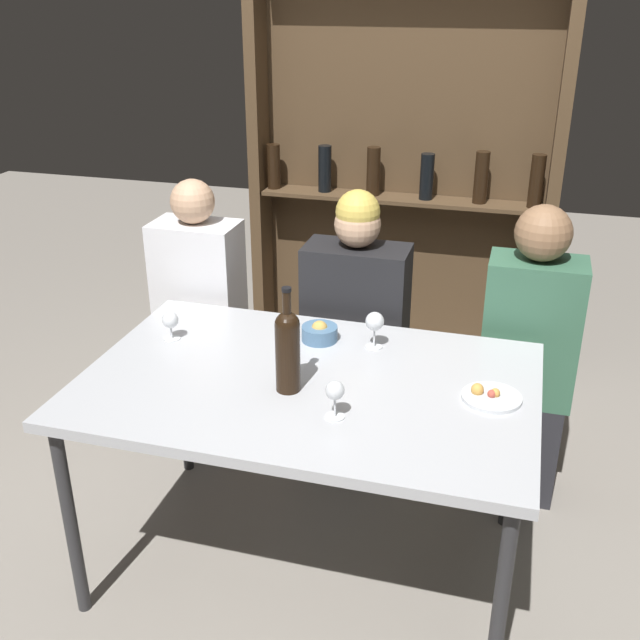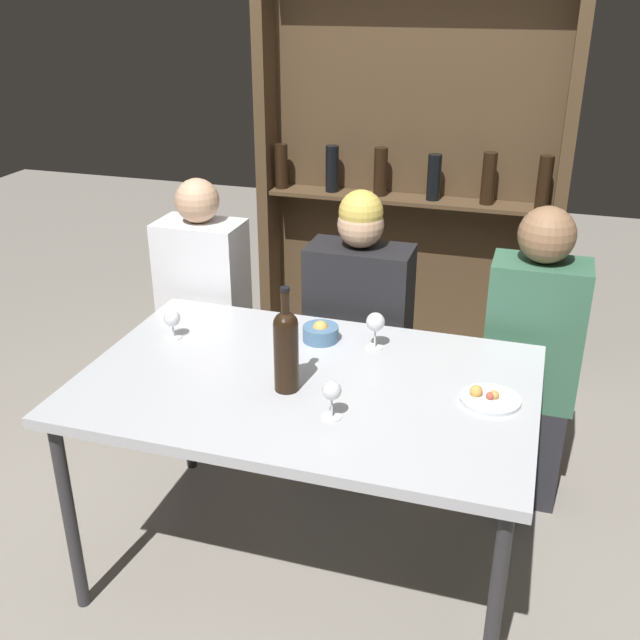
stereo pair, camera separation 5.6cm
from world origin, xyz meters
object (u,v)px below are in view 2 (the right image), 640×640
wine_glass_1 (172,320)px  snack_bowl (321,332)px  wine_glass_0 (332,392)px  seated_person_left (206,325)px  wine_bottle (286,347)px  seated_person_center (358,345)px  seated_person_right (529,367)px  wine_glass_2 (375,323)px  food_plate_0 (489,398)px

wine_glass_1 → snack_bowl: bearing=14.7°
wine_glass_0 → seated_person_left: (-0.83, 0.86, -0.28)m
wine_glass_0 → wine_bottle: bearing=146.8°
wine_glass_1 → wine_bottle: bearing=-24.1°
wine_bottle → seated_person_center: size_ratio=0.28×
seated_person_left → seated_person_right: same height
wine_glass_2 → seated_person_left: (-0.84, 0.37, -0.29)m
seated_person_center → wine_glass_0: bearing=-80.9°
food_plate_0 → seated_person_left: seated_person_left is taller
seated_person_left → seated_person_center: bearing=0.0°
wine_bottle → wine_glass_1: bearing=155.9°
wine_glass_2 → wine_bottle: bearing=-118.5°
wine_glass_0 → seated_person_center: size_ratio=0.10×
food_plate_0 → snack_bowl: size_ratio=1.45×
wine_bottle → wine_glass_2: bearing=61.5°
snack_bowl → seated_person_left: 0.77m
wine_glass_1 → food_plate_0: (1.14, -0.12, -0.06)m
food_plate_0 → snack_bowl: 0.67m
seated_person_center → wine_glass_1: bearing=-138.4°
wine_glass_2 → wine_glass_1: bearing=-169.5°
wine_glass_0 → seated_person_left: bearing=133.9°
wine_glass_0 → seated_person_center: (-0.14, 0.86, -0.27)m
snack_bowl → seated_person_center: seated_person_center is taller
wine_glass_1 → wine_glass_2: (0.72, 0.13, 0.02)m
seated_person_right → wine_glass_2: bearing=-145.4°
wine_bottle → snack_bowl: size_ratio=2.70×
wine_glass_0 → food_plate_0: 0.50m
seated_person_right → wine_bottle: bearing=-135.0°
seated_person_left → wine_glass_1: bearing=-76.5°
seated_person_center → seated_person_right: (0.69, 0.00, 0.00)m
wine_glass_1 → food_plate_0: size_ratio=0.57×
seated_person_right → food_plate_0: bearing=-100.3°
food_plate_0 → snack_bowl: snack_bowl is taller
snack_bowl → wine_bottle: bearing=-89.8°
wine_glass_1 → food_plate_0: wine_glass_1 is taller
wine_glass_0 → wine_glass_1: 0.79m
wine_glass_1 → seated_person_right: 1.38m
wine_glass_1 → seated_person_left: 0.58m
wine_glass_0 → snack_bowl: bearing=110.8°
snack_bowl → seated_person_right: (0.74, 0.37, -0.21)m
wine_bottle → seated_person_left: bearing=131.1°
wine_glass_2 → seated_person_left: size_ratio=0.11×
food_plate_0 → seated_person_center: 0.87m
wine_glass_0 → snack_bowl: (-0.19, 0.49, -0.05)m
wine_bottle → seated_person_left: seated_person_left is taller
wine_glass_1 → snack_bowl: (0.52, 0.14, -0.04)m
seated_person_left → seated_person_center: (0.69, 0.00, 0.01)m
wine_bottle → seated_person_center: 0.81m
wine_glass_0 → seated_person_left: size_ratio=0.10×
wine_glass_2 → wine_glass_0: bearing=-91.8°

